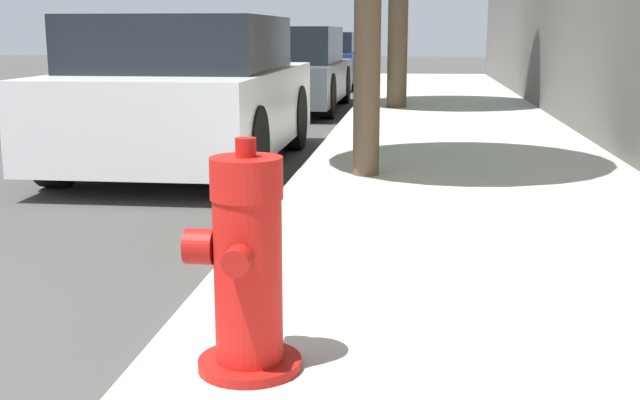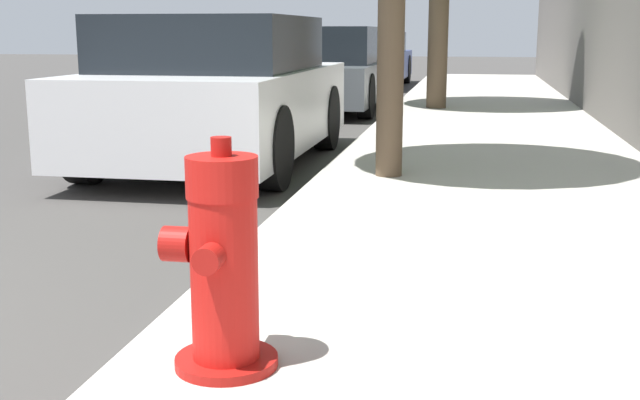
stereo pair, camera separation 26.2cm
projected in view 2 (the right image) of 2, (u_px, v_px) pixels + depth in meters
name	position (u px, v px, depth m)	size (l,w,h in m)	color
fire_hydrant	(223.00, 266.00, 2.69)	(0.39, 0.39, 0.79)	#A91511
parked_car_near	(219.00, 93.00, 7.63)	(1.84, 3.81, 1.40)	silver
parked_car_mid	(328.00, 70.00, 13.04)	(1.80, 4.21, 1.34)	#4C5156
parked_car_far	(367.00, 60.00, 18.66)	(1.78, 4.20, 1.25)	navy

